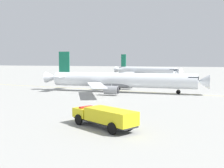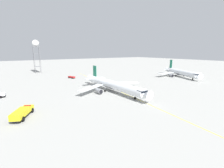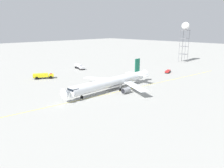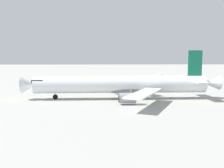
{
  "view_description": "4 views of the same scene",
  "coord_description": "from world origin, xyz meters",
  "views": [
    {
      "loc": [
        68.27,
        16.62,
        8.4
      ],
      "look_at": [
        -1.4,
        -6.83,
        2.04
      ],
      "focal_mm": 43.99,
      "sensor_mm": 36.0,
      "label": 1
    },
    {
      "loc": [
        39.37,
        53.75,
        18.6
      ],
      "look_at": [
        -0.21,
        -4.0,
        3.71
      ],
      "focal_mm": 25.08,
      "sensor_mm": 36.0,
      "label": 2
    },
    {
      "loc": [
        -60.77,
        55.2,
        24.16
      ],
      "look_at": [
        -1.27,
        -3.94,
        2.63
      ],
      "focal_mm": 35.66,
      "sensor_mm": 36.0,
      "label": 3
    },
    {
      "loc": [
        -56.87,
        -0.36,
        9.13
      ],
      "look_at": [
        -0.28,
        -1.91,
        3.3
      ],
      "focal_mm": 40.68,
      "sensor_mm": 36.0,
      "label": 4
    }
  ],
  "objects": [
    {
      "name": "ground_plane",
      "position": [
        0.0,
        0.0,
        0.0
      ],
      "size": [
        600.0,
        600.0,
        0.0
      ],
      "primitive_type": "plane",
      "color": "#9E9E99"
    },
    {
      "name": "fuel_tanker_truck",
      "position": [
        45.39,
        -22.89,
        1.57
      ],
      "size": [
        9.45,
        4.29,
        2.87
      ],
      "rotation": [
        0.0,
        0.0,
        2.95
      ],
      "color": "#232326",
      "rests_on": "ground_plane"
    },
    {
      "name": "fire_tender_truck",
      "position": [
        36.86,
        5.09,
        1.53
      ],
      "size": [
        6.96,
        9.7,
        2.5
      ],
      "rotation": [
        0.0,
        0.0,
        4.22
      ],
      "color": "#232326",
      "rests_on": "ground_plane"
    },
    {
      "name": "taxiway_centreline",
      "position": [
        -3.73,
        -2.62,
        0.0
      ],
      "size": [
        17.78,
        140.71,
        0.01
      ],
      "rotation": [
        0.0,
        0.0,
        1.45
      ],
      "color": "yellow",
      "rests_on": "ground_plane"
    },
    {
      "name": "airliner_main",
      "position": [
        -0.7,
        -4.35,
        3.07
      ],
      "size": [
        33.88,
        44.38,
        10.82
      ],
      "rotation": [
        0.0,
        0.0,
        1.59
      ],
      "color": "silver",
      "rests_on": "ground_plane"
    }
  ]
}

